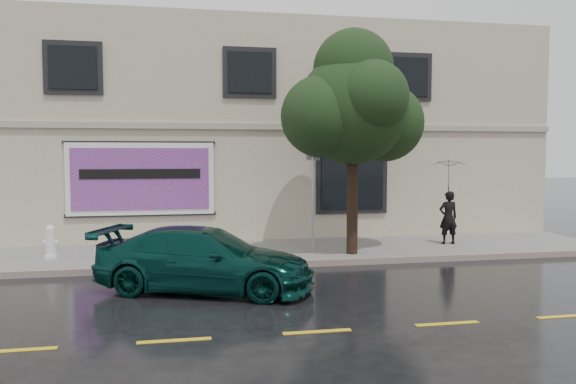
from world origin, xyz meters
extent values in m
plane|color=black|center=(0.00, 0.00, 0.00)|extent=(90.00, 90.00, 0.00)
cube|color=gray|center=(0.00, 3.25, 0.07)|extent=(20.00, 3.50, 0.15)
cube|color=gray|center=(0.00, 1.50, 0.07)|extent=(20.00, 0.18, 0.16)
cube|color=gold|center=(0.00, -3.50, 0.01)|extent=(19.00, 0.12, 0.01)
cube|color=beige|center=(0.00, 9.00, 3.50)|extent=(20.00, 8.00, 7.00)
cube|color=#9E9984|center=(0.00, 4.96, 3.60)|extent=(20.00, 0.12, 0.18)
cube|color=black|center=(3.20, 4.96, 1.95)|extent=(2.30, 0.10, 2.10)
cube|color=black|center=(3.20, 4.90, 1.95)|extent=(2.00, 0.05, 1.80)
cube|color=black|center=(-5.00, 4.90, 5.20)|extent=(1.30, 0.05, 1.20)
cube|color=black|center=(0.00, 4.90, 5.20)|extent=(1.30, 0.05, 1.20)
cube|color=black|center=(5.00, 4.90, 5.20)|extent=(1.30, 0.05, 1.20)
cube|color=white|center=(-3.20, 4.93, 2.05)|extent=(4.20, 0.06, 2.10)
cube|color=#CA2D45|center=(-3.20, 4.89, 2.05)|extent=(3.90, 0.04, 1.80)
cube|color=black|center=(-3.20, 4.96, 1.00)|extent=(4.30, 0.10, 0.10)
cube|color=black|center=(-3.20, 4.96, 3.10)|extent=(4.30, 0.10, 0.10)
cube|color=black|center=(-3.20, 4.86, 2.20)|extent=(3.40, 0.02, 0.28)
imported|color=#08332D|center=(-1.61, -0.50, 0.65)|extent=(4.84, 3.44, 1.29)
imported|color=black|center=(5.58, 3.19, 0.93)|extent=(0.57, 0.38, 1.55)
imported|color=black|center=(5.58, 3.19, 2.10)|extent=(1.07, 1.07, 0.79)
cylinder|color=black|center=(2.35, 2.20, 1.49)|extent=(0.29, 0.29, 2.69)
sphere|color=black|center=(2.35, 2.20, 3.95)|extent=(2.90, 2.90, 2.90)
cylinder|color=white|center=(-5.31, 3.00, 0.19)|extent=(0.33, 0.33, 0.09)
cylinder|color=white|center=(-5.31, 3.00, 0.54)|extent=(0.24, 0.24, 0.60)
sphere|color=white|center=(-5.31, 3.00, 0.88)|extent=(0.24, 0.24, 0.24)
cylinder|color=white|center=(-5.31, 3.00, 0.56)|extent=(0.35, 0.11, 0.11)
cylinder|color=#9A9CA3|center=(1.40, 2.65, 1.64)|extent=(0.06, 0.06, 2.99)
cube|color=silver|center=(1.40, 2.65, 2.85)|extent=(0.37, 0.03, 0.48)
camera|label=1|loc=(-2.08, -11.88, 2.81)|focal=35.00mm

